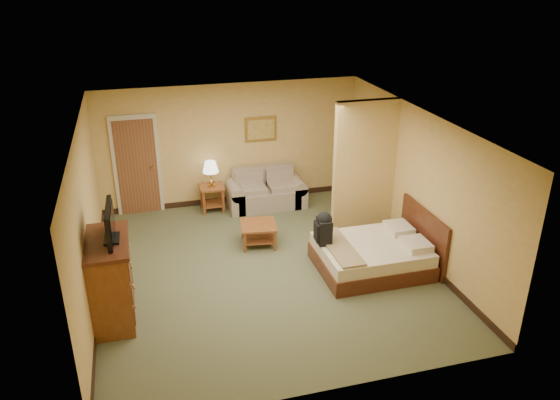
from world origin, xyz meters
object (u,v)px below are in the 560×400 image
object	(u,v)px
dresser	(110,280)
bed	(375,254)
loveseat	(266,194)
coffee_table	(258,230)

from	to	relation	value
dresser	bed	bearing A→B (deg)	4.14
bed	loveseat	bearing A→B (deg)	111.20
loveseat	bed	size ratio (longest dim) A/B	0.87
loveseat	bed	xyz separation A→B (m)	(1.17, -3.02, 0.00)
loveseat	dresser	world-z (taller)	dresser
loveseat	bed	world-z (taller)	bed
loveseat	coffee_table	size ratio (longest dim) A/B	2.24
coffee_table	dresser	world-z (taller)	dresser
dresser	bed	size ratio (longest dim) A/B	0.69
coffee_table	bed	world-z (taller)	bed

